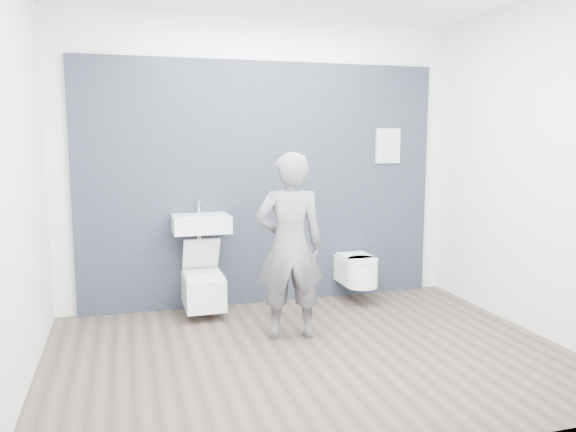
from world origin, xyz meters
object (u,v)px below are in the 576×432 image
object	(u,v)px
washbasin	(201,223)
visitor	(290,246)
toilet_rounded	(358,270)
toilet_square	(203,288)

from	to	relation	value
washbasin	visitor	xyz separation A→B (m)	(0.62, -0.83, -0.10)
toilet_rounded	visitor	size ratio (longest dim) A/B	0.35
washbasin	toilet_rounded	xyz separation A→B (m)	(1.57, -0.07, -0.54)
toilet_square	washbasin	bearing A→B (deg)	90.00
toilet_square	visitor	size ratio (longest dim) A/B	0.42
toilet_rounded	visitor	bearing A→B (deg)	-141.18
toilet_rounded	washbasin	bearing A→B (deg)	177.36
toilet_square	toilet_rounded	xyz separation A→B (m)	(1.57, -0.01, 0.07)
washbasin	visitor	bearing A→B (deg)	-53.53
washbasin	toilet_rounded	distance (m)	1.66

